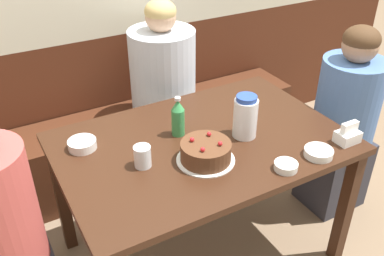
{
  "coord_description": "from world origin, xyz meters",
  "views": [
    {
      "loc": [
        -0.87,
        -1.44,
        1.85
      ],
      "look_at": [
        -0.03,
        0.05,
        0.79
      ],
      "focal_mm": 40.0,
      "sensor_mm": 36.0,
      "label": 1
    }
  ],
  "objects_px": {
    "bowl_rice_small": "(286,166)",
    "person_grey_tee": "(164,97)",
    "bowl_side_dish": "(319,153)",
    "birthday_cake": "(206,152)",
    "soju_bottle": "(178,117)",
    "bench_seat": "(139,143)",
    "bowl_soup_white": "(82,144)",
    "water_pitcher": "(245,117)",
    "napkin_holder": "(348,135)",
    "person_pale_blue_shirt": "(343,125)",
    "glass_water_tall": "(143,156)",
    "person_teal_shirt": "(4,242)"
  },
  "relations": [
    {
      "from": "bowl_rice_small",
      "to": "person_grey_tee",
      "type": "bearing_deg",
      "value": 92.96
    },
    {
      "from": "bowl_side_dish",
      "to": "person_grey_tee",
      "type": "relative_size",
      "value": 0.11
    },
    {
      "from": "birthday_cake",
      "to": "person_grey_tee",
      "type": "distance_m",
      "value": 0.9
    },
    {
      "from": "soju_bottle",
      "to": "bowl_rice_small",
      "type": "bearing_deg",
      "value": -60.29
    },
    {
      "from": "birthday_cake",
      "to": "person_grey_tee",
      "type": "relative_size",
      "value": 0.21
    },
    {
      "from": "bench_seat",
      "to": "bowl_soup_white",
      "type": "distance_m",
      "value": 0.96
    },
    {
      "from": "bench_seat",
      "to": "water_pitcher",
      "type": "height_order",
      "value": "water_pitcher"
    },
    {
      "from": "bench_seat",
      "to": "napkin_holder",
      "type": "xyz_separation_m",
      "value": [
        0.58,
        -1.17,
        0.54
      ]
    },
    {
      "from": "bowl_side_dish",
      "to": "person_pale_blue_shirt",
      "type": "height_order",
      "value": "person_pale_blue_shirt"
    },
    {
      "from": "water_pitcher",
      "to": "bowl_rice_small",
      "type": "relative_size",
      "value": 2.08
    },
    {
      "from": "birthday_cake",
      "to": "glass_water_tall",
      "type": "distance_m",
      "value": 0.27
    },
    {
      "from": "person_grey_tee",
      "to": "water_pitcher",
      "type": "bearing_deg",
      "value": 4.26
    },
    {
      "from": "napkin_holder",
      "to": "glass_water_tall",
      "type": "bearing_deg",
      "value": 161.87
    },
    {
      "from": "bench_seat",
      "to": "bowl_rice_small",
      "type": "xyz_separation_m",
      "value": [
        0.2,
        -1.2,
        0.52
      ]
    },
    {
      "from": "napkin_holder",
      "to": "person_pale_blue_shirt",
      "type": "height_order",
      "value": "person_pale_blue_shirt"
    },
    {
      "from": "bench_seat",
      "to": "glass_water_tall",
      "type": "height_order",
      "value": "glass_water_tall"
    },
    {
      "from": "bowl_side_dish",
      "to": "person_teal_shirt",
      "type": "relative_size",
      "value": 0.11
    },
    {
      "from": "water_pitcher",
      "to": "soju_bottle",
      "type": "relative_size",
      "value": 1.06
    },
    {
      "from": "bowl_soup_white",
      "to": "person_grey_tee",
      "type": "bearing_deg",
      "value": 37.25
    },
    {
      "from": "birthday_cake",
      "to": "glass_water_tall",
      "type": "xyz_separation_m",
      "value": [
        -0.26,
        0.1,
        0.0
      ]
    },
    {
      "from": "bowl_rice_small",
      "to": "person_grey_tee",
      "type": "height_order",
      "value": "person_grey_tee"
    },
    {
      "from": "glass_water_tall",
      "to": "person_pale_blue_shirt",
      "type": "bearing_deg",
      "value": 0.61
    },
    {
      "from": "soju_bottle",
      "to": "bowl_side_dish",
      "type": "distance_m",
      "value": 0.66
    },
    {
      "from": "bowl_side_dish",
      "to": "bowl_soup_white",
      "type": "bearing_deg",
      "value": 147.43
    },
    {
      "from": "person_pale_blue_shirt",
      "to": "person_grey_tee",
      "type": "bearing_deg",
      "value": -43.15
    },
    {
      "from": "bowl_side_dish",
      "to": "glass_water_tall",
      "type": "relative_size",
      "value": 1.33
    },
    {
      "from": "soju_bottle",
      "to": "glass_water_tall",
      "type": "relative_size",
      "value": 2.06
    },
    {
      "from": "water_pitcher",
      "to": "bowl_soup_white",
      "type": "relative_size",
      "value": 1.63
    },
    {
      "from": "napkin_holder",
      "to": "bowl_side_dish",
      "type": "relative_size",
      "value": 0.85
    },
    {
      "from": "bowl_soup_white",
      "to": "bowl_rice_small",
      "type": "xyz_separation_m",
      "value": [
        0.71,
        -0.58,
        -0.0
      ]
    },
    {
      "from": "person_teal_shirt",
      "to": "person_grey_tee",
      "type": "bearing_deg",
      "value": 33.98
    },
    {
      "from": "napkin_holder",
      "to": "bowl_rice_small",
      "type": "relative_size",
      "value": 1.08
    },
    {
      "from": "person_teal_shirt",
      "to": "napkin_holder",
      "type": "bearing_deg",
      "value": -12.25
    },
    {
      "from": "person_teal_shirt",
      "to": "person_grey_tee",
      "type": "distance_m",
      "value": 1.29
    },
    {
      "from": "bowl_rice_small",
      "to": "person_pale_blue_shirt",
      "type": "bearing_deg",
      "value": 24.56
    },
    {
      "from": "bowl_side_dish",
      "to": "person_teal_shirt",
      "type": "distance_m",
      "value": 1.38
    },
    {
      "from": "water_pitcher",
      "to": "person_teal_shirt",
      "type": "xyz_separation_m",
      "value": [
        -1.13,
        0.05,
        -0.28
      ]
    },
    {
      "from": "person_pale_blue_shirt",
      "to": "person_grey_tee",
      "type": "xyz_separation_m",
      "value": [
        -0.79,
        0.74,
        0.05
      ]
    },
    {
      "from": "napkin_holder",
      "to": "person_teal_shirt",
      "type": "bearing_deg",
      "value": 167.75
    },
    {
      "from": "bowl_rice_small",
      "to": "water_pitcher",
      "type": "bearing_deg",
      "value": 89.72
    },
    {
      "from": "napkin_holder",
      "to": "glass_water_tall",
      "type": "relative_size",
      "value": 1.13
    },
    {
      "from": "soju_bottle",
      "to": "bowl_rice_small",
      "type": "height_order",
      "value": "soju_bottle"
    },
    {
      "from": "bench_seat",
      "to": "bowl_rice_small",
      "type": "relative_size",
      "value": 22.34
    },
    {
      "from": "bowl_side_dish",
      "to": "bench_seat",
      "type": "bearing_deg",
      "value": 108.06
    },
    {
      "from": "person_grey_tee",
      "to": "bowl_soup_white",
      "type": "bearing_deg",
      "value": -52.75
    },
    {
      "from": "birthday_cake",
      "to": "glass_water_tall",
      "type": "height_order",
      "value": "birthday_cake"
    },
    {
      "from": "soju_bottle",
      "to": "person_teal_shirt",
      "type": "distance_m",
      "value": 0.91
    },
    {
      "from": "bench_seat",
      "to": "person_grey_tee",
      "type": "relative_size",
      "value": 1.87
    },
    {
      "from": "water_pitcher",
      "to": "bowl_soup_white",
      "type": "bearing_deg",
      "value": 158.96
    },
    {
      "from": "bench_seat",
      "to": "person_pale_blue_shirt",
      "type": "bearing_deg",
      "value": -42.77
    }
  ]
}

